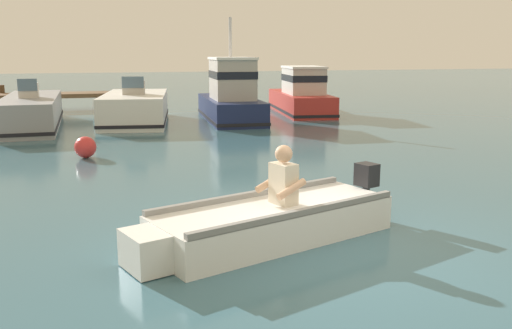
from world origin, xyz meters
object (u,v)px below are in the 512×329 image
rowboat_with_person (269,221)px  moored_boat_navy (231,98)px  moored_boat_grey (32,112)px  moored_boat_white (136,109)px  mooring_buoy (85,147)px  moored_boat_red (301,96)px

rowboat_with_person → moored_boat_navy: size_ratio=0.73×
moored_boat_grey → moored_boat_navy: 6.39m
moored_boat_grey → moored_boat_navy: bearing=-1.9°
moored_boat_white → mooring_buoy: bearing=-104.8°
moored_boat_grey → rowboat_with_person: bearing=-72.6°
rowboat_with_person → moored_boat_white: moored_boat_white is taller
moored_boat_white → moored_boat_navy: (3.18, -0.31, 0.32)m
mooring_buoy → moored_boat_white: bearing=75.2°
moored_boat_white → moored_boat_red: 6.46m
moored_boat_navy → mooring_buoy: (-4.75, -5.65, -0.55)m
rowboat_with_person → moored_boat_navy: moored_boat_navy is taller
moored_boat_white → moored_boat_red: size_ratio=0.95×
moored_boat_grey → moored_boat_navy: size_ratio=1.21×
moored_boat_white → moored_boat_red: (6.34, 1.26, 0.19)m
moored_boat_navy → moored_boat_grey: bearing=178.1°
moored_boat_red → mooring_buoy: moored_boat_red is taller
mooring_buoy → moored_boat_grey: bearing=105.5°
moored_boat_navy → mooring_buoy: bearing=-130.0°
moored_boat_white → moored_boat_navy: moored_boat_navy is taller
moored_boat_grey → moored_boat_navy: (6.38, -0.21, 0.33)m
moored_boat_navy → moored_boat_red: moored_boat_navy is taller
rowboat_with_person → moored_boat_white: (-0.66, 12.38, 0.22)m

